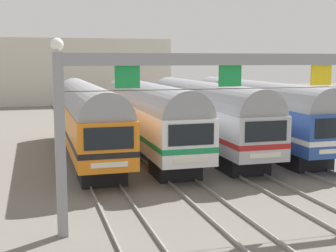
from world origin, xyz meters
TOP-DOWN VIEW (x-y plane):
  - ground_plane at (0.00, 0.00)m, footprint 160.00×160.00m
  - track_bed at (0.00, 17.00)m, footprint 13.32×70.00m
  - commuter_train_orange at (-5.91, -0.01)m, footprint 2.88×18.06m
  - commuter_train_white at (-1.97, -0.01)m, footprint 2.88×18.06m
  - commuter_train_stainless at (1.97, -0.01)m, footprint 2.88×18.06m
  - commuter_train_blue at (5.91, -0.00)m, footprint 2.88×18.06m
  - catenary_gantry at (-0.00, -13.50)m, footprint 17.05×0.44m
  - maintenance_building at (-4.55, 40.93)m, footprint 29.42×10.00m

SIDE VIEW (x-z plane):
  - ground_plane at x=0.00m, z-range 0.00..0.00m
  - track_bed at x=0.00m, z-range 0.00..0.15m
  - commuter_train_orange at x=-5.91m, z-range 0.30..5.07m
  - commuter_train_white at x=-1.97m, z-range 0.30..5.07m
  - commuter_train_stainless at x=1.97m, z-range 0.30..5.07m
  - commuter_train_blue at x=5.91m, z-range 0.16..5.21m
  - maintenance_building at x=-4.55m, z-range 0.00..9.13m
  - catenary_gantry at x=0.00m, z-range 1.61..8.58m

